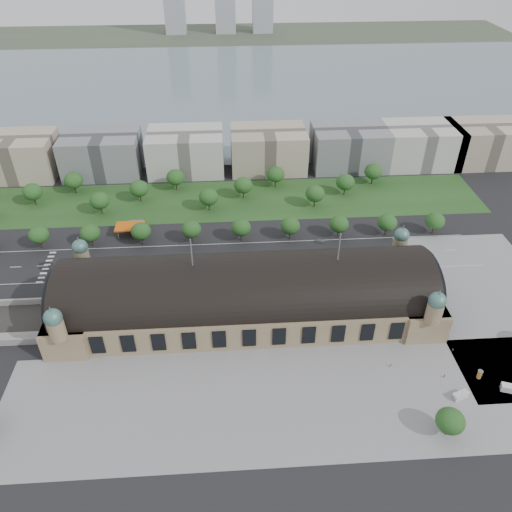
{
  "coord_description": "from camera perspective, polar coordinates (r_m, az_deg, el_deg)",
  "views": [
    {
      "loc": [
        -6.01,
        -150.02,
        138.5
      ],
      "look_at": [
        5.13,
        20.3,
        14.0
      ],
      "focal_mm": 35.0,
      "sensor_mm": 36.0,
      "label": 1
    }
  ],
  "objects": [
    {
      "name": "office_2",
      "position": [
        318.71,
        -17.17,
        11.1
      ],
      "size": [
        45.0,
        32.0,
        24.0
      ],
      "primitive_type": "cube",
      "color": "gray",
      "rests_on": "ground"
    },
    {
      "name": "pedestrian_0",
      "position": [
        190.13,
        15.15,
        -11.99
      ],
      "size": [
        0.83,
        0.54,
        1.6
      ],
      "primitive_type": "imported",
      "rotation": [
        0.0,
        0.0,
        0.12
      ],
      "color": "gray",
      "rests_on": "ground"
    },
    {
      "name": "bus_west",
      "position": [
        227.87,
        -4.02,
        -0.96
      ],
      "size": [
        10.64,
        3.13,
        2.93
      ],
      "primitive_type": "imported",
      "rotation": [
        0.0,
        0.0,
        1.64
      ],
      "color": "#B41C2A",
      "rests_on": "ground"
    },
    {
      "name": "tree_row_6",
      "position": [
        243.51,
        3.94,
        3.45
      ],
      "size": [
        9.6,
        9.6,
        11.52
      ],
      "color": "#2D2116",
      "rests_on": "ground"
    },
    {
      "name": "plaza_south",
      "position": [
        175.15,
        3.09,
        -16.22
      ],
      "size": [
        190.0,
        48.0,
        0.12
      ],
      "primitive_type": "cube",
      "color": "gray",
      "rests_on": "ground"
    },
    {
      "name": "tree_belt_3",
      "position": [
        275.32,
        -17.44,
        6.06
      ],
      "size": [
        10.4,
        10.4,
        12.48
      ],
      "color": "#2D2116",
      "rests_on": "ground"
    },
    {
      "name": "far_shore",
      "position": [
        662.68,
        -3.44,
        23.99
      ],
      "size": [
        700.0,
        120.0,
        0.14
      ],
      "primitive_type": "cube",
      "color": "#44513D",
      "rests_on": "ground"
    },
    {
      "name": "tree_row_7",
      "position": [
        247.61,
        9.47,
        3.61
      ],
      "size": [
        9.6,
        9.6,
        11.52
      ],
      "color": "#2D2116",
      "rests_on": "ground"
    },
    {
      "name": "van_south",
      "position": [
        187.85,
        22.24,
        -14.57
      ],
      "size": [
        5.95,
        3.95,
        2.4
      ],
      "rotation": [
        0.0,
        0.0,
        0.34
      ],
      "color": "silver",
      "rests_on": "ground"
    },
    {
      "name": "office_1",
      "position": [
        333.87,
        -25.65,
        10.26
      ],
      "size": [
        45.0,
        32.0,
        24.0
      ],
      "primitive_type": "cube",
      "color": "#B9A791",
      "rests_on": "ground"
    },
    {
      "name": "pedestrian_2",
      "position": [
        202.89,
        21.58,
        -9.89
      ],
      "size": [
        0.87,
        0.86,
        1.6
      ],
      "primitive_type": "imported",
      "rotation": [
        0.0,
        0.0,
        2.38
      ],
      "color": "gray",
      "rests_on": "ground"
    },
    {
      "name": "tree_row_9",
      "position": [
        262.3,
        19.77,
        3.81
      ],
      "size": [
        9.6,
        9.6,
        11.52
      ],
      "color": "#2D2116",
      "rests_on": "ground"
    },
    {
      "name": "tree_belt_9",
      "position": [
        271.15,
        6.76,
        7.09
      ],
      "size": [
        10.4,
        10.4,
        12.48
      ],
      "color": "#2D2116",
      "rests_on": "ground"
    },
    {
      "name": "tree_row_3",
      "position": [
        245.27,
        -13.01,
        2.78
      ],
      "size": [
        9.6,
        9.6,
        11.52
      ],
      "color": "#2D2116",
      "rests_on": "ground"
    },
    {
      "name": "van_east",
      "position": [
        196.77,
        26.98,
        -13.34
      ],
      "size": [
        6.64,
        4.41,
        2.67
      ],
      "rotation": [
        0.0,
        0.0,
        -0.35
      ],
      "color": "silver",
      "rests_on": "ground"
    },
    {
      "name": "traffic_car_6",
      "position": [
        238.63,
        16.99,
        -0.96
      ],
      "size": [
        5.98,
        3.22,
        1.6
      ],
      "primitive_type": "imported",
      "rotation": [
        0.0,
        0.0,
        -1.47
      ],
      "color": "silver",
      "rests_on": "ground"
    },
    {
      "name": "parked_car_4",
      "position": [
        224.6,
        -15.0,
        -3.21
      ],
      "size": [
        4.37,
        2.88,
        1.36
      ],
      "primitive_type": "imported",
      "rotation": [
        0.0,
        0.0,
        -1.19
      ],
      "color": "silver",
      "rests_on": "ground"
    },
    {
      "name": "tree_belt_4",
      "position": [
        281.7,
        -13.22,
        7.52
      ],
      "size": [
        10.4,
        10.4,
        12.48
      ],
      "color": "#2D2116",
      "rests_on": "ground"
    },
    {
      "name": "road_slab",
      "position": [
        233.94,
        -6.44,
        -0.46
      ],
      "size": [
        260.0,
        26.0,
        0.1
      ],
      "primitive_type": "cube",
      "color": "black",
      "rests_on": "ground"
    },
    {
      "name": "office_7",
      "position": [
        349.32,
        24.56,
        11.63
      ],
      "size": [
        45.0,
        32.0,
        24.0
      ],
      "primitive_type": "cube",
      "color": "#B9A791",
      "rests_on": "ground"
    },
    {
      "name": "tree_belt_8",
      "position": [
        289.58,
        2.24,
        9.31
      ],
      "size": [
        10.4,
        10.4,
        12.48
      ],
      "color": "#2D2116",
      "rests_on": "ground"
    },
    {
      "name": "office_4",
      "position": [
        311.09,
        1.41,
        12.1
      ],
      "size": [
        45.0,
        32.0,
        24.0
      ],
      "primitive_type": "cube",
      "color": "#B9A791",
      "rests_on": "ground"
    },
    {
      "name": "plaza_east",
      "position": [
        231.45,
        25.42,
        -4.83
      ],
      "size": [
        56.0,
        100.0,
        0.12
      ],
      "primitive_type": "cube",
      "color": "gray",
      "rests_on": "ground"
    },
    {
      "name": "tree_row_8",
      "position": [
        253.93,
        14.77,
        3.72
      ],
      "size": [
        9.6,
        9.6,
        11.52
      ],
      "color": "#2D2116",
      "rests_on": "ground"
    },
    {
      "name": "parked_car_0",
      "position": [
        230.78,
        -20.79,
        -3.36
      ],
      "size": [
        4.06,
        2.82,
        1.27
      ],
      "primitive_type": "imported",
      "rotation": [
        0.0,
        0.0,
        -1.14
      ],
      "color": "black",
      "rests_on": "ground"
    },
    {
      "name": "pedestrian_4",
      "position": [
        179.25,
        22.05,
        -17.92
      ],
      "size": [
        1.04,
        1.0,
        1.55
      ],
      "primitive_type": "imported",
      "rotation": [
        0.0,
        0.0,
        3.88
      ],
      "color": "gray",
      "rests_on": "ground"
    },
    {
      "name": "bus_mid",
      "position": [
        224.3,
        1.28,
        -1.47
      ],
      "size": [
        12.76,
        4.07,
        3.49
      ],
      "primitive_type": "imported",
      "rotation": [
        0.0,
        0.0,
        1.66
      ],
      "color": "silver",
      "rests_on": "ground"
    },
    {
      "name": "ground",
      "position": [
        204.26,
        -1.07,
        -6.59
      ],
      "size": [
        900.0,
        900.0,
        0.0
      ],
      "primitive_type": "plane",
      "color": "black",
      "rests_on": "ground"
    },
    {
      "name": "tree_row_5",
      "position": [
        241.73,
        -1.72,
        3.25
      ],
      "size": [
        9.6,
        9.6,
        11.52
      ],
      "color": "#2D2116",
      "rests_on": "ground"
    },
    {
      "name": "traffic_car_5",
      "position": [
        245.98,
        7.34,
        1.71
      ],
      "size": [
        4.43,
        2.03,
        1.41
      ],
      "primitive_type": "imported",
      "rotation": [
        0.0,
        0.0,
        1.44
      ],
      "color": "#53565A",
      "rests_on": "ground"
    },
    {
      "name": "parked_car_2",
      "position": [
        227.75,
        -18.3,
        -3.29
      ],
      "size": [
        5.14,
        4.62,
        1.44
      ],
      "primitive_type": "imported",
      "rotation": [
        0.0,
        0.0,
        -0.91
      ],
      "color": "#192946",
      "rests_on": "ground"
    },
    {
      "name": "tree_belt_6",
      "position": [
        267.23,
        -5.44,
        6.72
      ],
      "size": [
        10.4,
        10.4,
        12.48
      ],
      "color": "#2D2116",
      "rests_on": "ground"
    },
    {
      "name": "tree_belt_5",
      "position": [
        289.68,
        -9.19,
        8.86
      ],
      "size": [
        10.4,
        10.4,
        12.48
      ],
      "color": "#2D2116",
      "rests_on": "ground"
    },
    {
      "name": "parked_car_1",
      "position": [
        229.4,
        -19.72,
        -3.33
      ],
      "size": [
        5.48,
        3.91,
        1.39
      ],
      "primitive_type": "imported",
      "rotation": [
        0.0,
        0.0,
        -1.21
      ],
      "color": "maroon",
      "rests_on": "ground"
    },
    {
      "name": "parked_car_3",
      "position": [
        224.35,
        -14.77,
        -3.19
      ],
      "size": [
        4.76,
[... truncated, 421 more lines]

